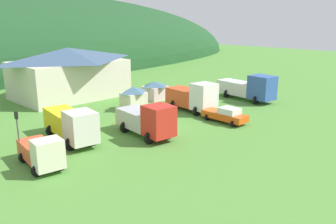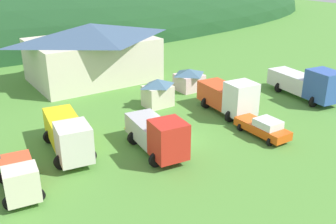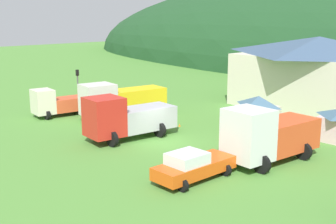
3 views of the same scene
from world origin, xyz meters
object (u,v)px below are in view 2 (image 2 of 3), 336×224
Objects in this scene: light_truck_cream at (20,177)px; flatbed_truck_yellow at (68,134)px; play_shed_pink at (189,79)px; traffic_cone_near_pickup at (125,129)px; crane_truck_red at (158,134)px; depot_building at (92,51)px; play_shed_cream at (158,92)px; heavy_rig_white at (229,96)px; traffic_cone_mid_row at (155,139)px; box_truck_blue at (308,83)px; service_pickup_orange at (263,127)px.

light_truck_cream is 5.72m from flatbed_truck_yellow.
play_shed_pink is 12.36m from traffic_cone_near_pickup.
light_truck_cream is 0.77× the size of crane_truck_red.
depot_building is 5.17× the size of play_shed_cream.
heavy_rig_white is (-1.11, -7.82, 0.51)m from play_shed_pink.
depot_building is 15.91m from traffic_cone_near_pickup.
light_truck_cream is 11.56m from traffic_cone_mid_row.
box_truck_blue is at bearing -2.56° from traffic_cone_mid_row.
heavy_rig_white is 9.04m from traffic_cone_mid_row.
crane_truck_red is 3.09m from traffic_cone_mid_row.
depot_building is 30.93× the size of traffic_cone_near_pickup.
heavy_rig_white is at bearing 170.07° from service_pickup_orange.
service_pickup_orange is at bearing -72.40° from play_shed_cream.
heavy_rig_white reaches higher than light_truck_cream.
play_shed_cream is 0.43× the size of heavy_rig_white.
box_truck_blue is at bearing -11.59° from traffic_cone_near_pickup.
traffic_cone_near_pickup is at bearing 124.39° from light_truck_cream.
light_truck_cream reaches higher than service_pickup_orange.
traffic_cone_near_pickup is at bearing -94.25° from box_truck_blue.
heavy_rig_white reaches higher than play_shed_pink.
heavy_rig_white is 13.90× the size of traffic_cone_near_pickup.
traffic_cone_mid_row is at bearing -70.97° from traffic_cone_near_pickup.
traffic_cone_mid_row is at bearing -85.22° from box_truck_blue.
depot_building reaches higher than play_shed_cream.
heavy_rig_white is at bearing -13.74° from traffic_cone_near_pickup.
light_truck_cream is 0.79× the size of heavy_rig_white.
depot_building is 24.83m from box_truck_blue.
play_shed_pink is 15.59m from crane_truck_red.
play_shed_cream is at bearing -82.05° from depot_building.
play_shed_cream reaches higher than traffic_cone_near_pickup.
traffic_cone_near_pickup is at bearing -149.92° from play_shed_cream.
service_pickup_orange is at bearing -5.34° from heavy_rig_white.
traffic_cone_mid_row is at bearing -139.24° from play_shed_pink.
play_shed_cream is 6.09m from play_shed_pink.
flatbed_truck_yellow is at bearing -157.20° from play_shed_pink.
play_shed_pink is at bearing -52.86° from depot_building.
light_truck_cream is at bearing -85.46° from crane_truck_red.
play_shed_pink is at bearing 124.01° from light_truck_cream.
light_truck_cream is (-21.28, -10.56, -0.06)m from play_shed_pink.
depot_building is 1.92× the size of flatbed_truck_yellow.
play_shed_cream is 17.69m from light_truck_cream.
depot_building is at bearing 97.95° from play_shed_cream.
service_pickup_orange is at bearing 89.62° from light_truck_cream.
service_pickup_orange is at bearing -62.87° from box_truck_blue.
flatbed_truck_yellow is at bearing -119.50° from depot_building.
depot_building is 12.22m from play_shed_cream.
flatbed_truck_yellow is 15.68m from heavy_rig_white.
light_truck_cream is at bearing -43.68° from flatbed_truck_yellow.
flatbed_truck_yellow is at bearing 167.40° from traffic_cone_mid_row.
traffic_cone_near_pickup is (5.73, 1.66, -1.66)m from flatbed_truck_yellow.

